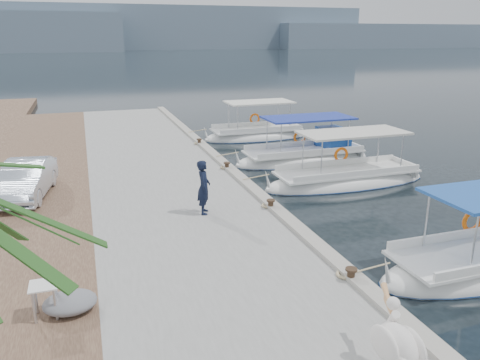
% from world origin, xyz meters
% --- Properties ---
extents(ground, '(400.00, 400.00, 0.00)m').
position_xyz_m(ground, '(0.00, 0.00, 0.00)').
color(ground, black).
rests_on(ground, ground).
extents(concrete_quay, '(6.00, 40.00, 0.50)m').
position_xyz_m(concrete_quay, '(-3.00, 5.00, 0.25)').
color(concrete_quay, gray).
rests_on(concrete_quay, ground).
extents(quay_curb, '(0.44, 40.00, 0.12)m').
position_xyz_m(quay_curb, '(-0.22, 5.00, 0.56)').
color(quay_curb, '#9A9689').
rests_on(quay_curb, concrete_quay).
extents(cobblestone_strip, '(4.00, 40.00, 0.50)m').
position_xyz_m(cobblestone_strip, '(-8.00, 5.00, 0.25)').
color(cobblestone_strip, brown).
rests_on(cobblestone_strip, ground).
extents(distant_hills, '(330.00, 60.00, 18.00)m').
position_xyz_m(distant_hills, '(29.61, 201.49, 7.61)').
color(distant_hills, slate).
rests_on(distant_hills, ground).
extents(fishing_caique_c, '(7.42, 2.22, 2.83)m').
position_xyz_m(fishing_caique_c, '(4.30, 4.49, 0.12)').
color(fishing_caique_c, white).
rests_on(fishing_caique_c, ground).
extents(fishing_caique_d, '(7.15, 2.38, 2.83)m').
position_xyz_m(fishing_caique_d, '(4.27, 8.35, 0.19)').
color(fishing_caique_d, white).
rests_on(fishing_caique_d, ground).
extents(fishing_caique_e, '(6.59, 2.39, 2.83)m').
position_xyz_m(fishing_caique_e, '(3.88, 14.28, 0.12)').
color(fishing_caique_e, white).
rests_on(fishing_caique_e, ground).
extents(mooring_bollards, '(0.28, 20.28, 0.33)m').
position_xyz_m(mooring_bollards, '(-0.35, 1.50, 0.69)').
color(mooring_bollards, black).
rests_on(mooring_bollards, concrete_quay).
extents(pelican, '(0.90, 1.59, 1.25)m').
position_xyz_m(pelican, '(-1.35, -6.50, 1.14)').
color(pelican, tan).
rests_on(pelican, concrete_quay).
extents(fisherman, '(0.58, 0.73, 1.76)m').
position_xyz_m(fisherman, '(-2.52, 1.85, 1.38)').
color(fisherman, black).
rests_on(fisherman, concrete_quay).
extents(parked_car, '(1.96, 4.11, 1.30)m').
position_xyz_m(parked_car, '(-8.09, 5.38, 1.15)').
color(parked_car, silver).
rests_on(parked_car, cobblestone_strip).
extents(tarp_bundle, '(1.10, 0.90, 0.40)m').
position_xyz_m(tarp_bundle, '(-6.56, -2.74, 0.70)').
color(tarp_bundle, slate).
rests_on(tarp_bundle, cobblestone_strip).
extents(folding_table, '(0.55, 0.55, 0.73)m').
position_xyz_m(folding_table, '(-7.02, -2.79, 1.02)').
color(folding_table, silver).
rests_on(folding_table, cobblestone_strip).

